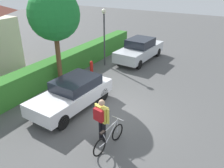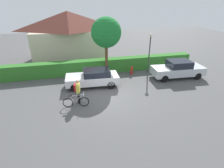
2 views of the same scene
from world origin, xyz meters
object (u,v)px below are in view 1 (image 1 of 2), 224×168
object	(u,v)px
tree_kerbside	(54,15)
parked_car_near	(72,93)
fire_hydrant	(92,67)
street_lamp	(104,29)
parked_car_far	(140,50)
bicycle	(109,138)
person_rider	(101,117)

from	to	relation	value
tree_kerbside	parked_car_near	bearing A→B (deg)	-126.34
tree_kerbside	fire_hydrant	world-z (taller)	tree_kerbside
street_lamp	fire_hydrant	bearing A→B (deg)	-178.23
parked_car_far	fire_hydrant	distance (m)	4.04
tree_kerbside	bicycle	bearing A→B (deg)	-122.04
street_lamp	tree_kerbside	distance (m)	4.12
bicycle	street_lamp	world-z (taller)	street_lamp
person_rider	fire_hydrant	world-z (taller)	person_rider
parked_car_near	fire_hydrant	world-z (taller)	parked_car_near
parked_car_near	person_rider	xyz separation A→B (m)	(-1.34, -2.39, 0.31)
parked_car_far	bicycle	xyz separation A→B (m)	(-9.00, -2.81, -0.40)
street_lamp	parked_car_near	bearing A→B (deg)	-163.33
bicycle	person_rider	world-z (taller)	person_rider
bicycle	fire_hydrant	world-z (taller)	bicycle
person_rider	parked_car_far	bearing A→B (deg)	15.20
parked_car_far	tree_kerbside	xyz separation A→B (m)	(-5.95, 2.06, 3.01)
parked_car_near	parked_car_far	world-z (taller)	parked_car_far
parked_car_near	fire_hydrant	bearing A→B (deg)	22.53
bicycle	person_rider	bearing A→B (deg)	65.97
street_lamp	tree_kerbside	xyz separation A→B (m)	(-3.85, 0.45, 1.37)
parked_car_near	fire_hydrant	size ratio (longest dim) A/B	5.15
bicycle	parked_car_near	bearing A→B (deg)	61.41
parked_car_far	fire_hydrant	bearing A→B (deg)	157.26
parked_car_far	tree_kerbside	size ratio (longest dim) A/B	0.90
person_rider	fire_hydrant	xyz separation A→B (m)	(5.10, 3.95, -0.62)
parked_car_far	bicycle	distance (m)	9.44
bicycle	fire_hydrant	xyz separation A→B (m)	(5.29, 4.37, 0.04)
parked_car_far	person_rider	world-z (taller)	person_rider
bicycle	tree_kerbside	size ratio (longest dim) A/B	0.33
parked_car_near	tree_kerbside	distance (m)	3.98
person_rider	tree_kerbside	distance (m)	5.96
fire_hydrant	parked_car_far	bearing A→B (deg)	-22.74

